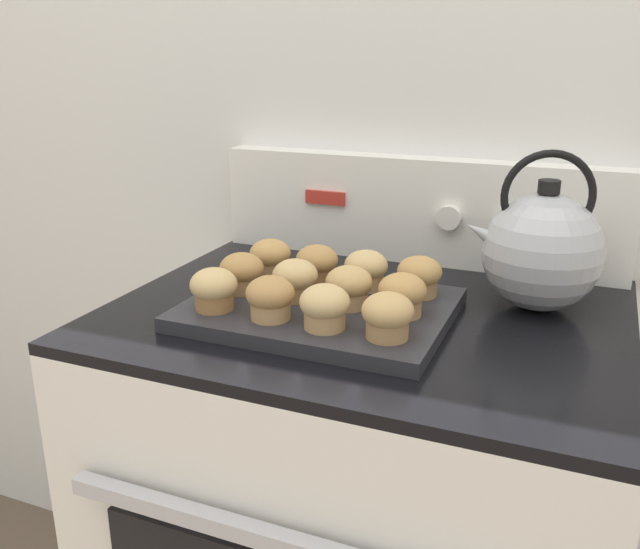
{
  "coord_description": "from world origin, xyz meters",
  "views": [
    {
      "loc": [
        0.31,
        -0.62,
        1.31
      ],
      "look_at": [
        -0.07,
        0.31,
        0.97
      ],
      "focal_mm": 38.0,
      "sensor_mm": 36.0,
      "label": 1
    }
  ],
  "objects_px": {
    "stove_range": "(361,548)",
    "muffin_pan": "(320,309)",
    "tea_kettle": "(541,250)",
    "muffin_r1_c0": "(242,272)",
    "muffin_r1_c2": "(349,286)",
    "muffin_r2_c1": "(317,264)",
    "muffin_r0_c0": "(214,289)",
    "muffin_r2_c0": "(270,257)",
    "muffin_r1_c3": "(402,294)",
    "muffin_r2_c2": "(366,269)",
    "muffin_r2_c3": "(419,276)",
    "muffin_r0_c3": "(388,315)",
    "muffin_r0_c1": "(270,298)",
    "muffin_r1_c1": "(295,279)",
    "muffin_r0_c2": "(325,307)"
  },
  "relations": [
    {
      "from": "stove_range",
      "to": "muffin_pan",
      "type": "xyz_separation_m",
      "value": [
        -0.06,
        -0.06,
        0.47
      ]
    },
    {
      "from": "muffin_pan",
      "to": "stove_range",
      "type": "bearing_deg",
      "value": 44.45
    },
    {
      "from": "tea_kettle",
      "to": "muffin_r1_c0",
      "type": "bearing_deg",
      "value": -159.43
    },
    {
      "from": "muffin_pan",
      "to": "muffin_r1_c2",
      "type": "bearing_deg",
      "value": 1.38
    },
    {
      "from": "muffin_r1_c0",
      "to": "muffin_r2_c1",
      "type": "bearing_deg",
      "value": 43.44
    },
    {
      "from": "muffin_r0_c0",
      "to": "muffin_r2_c1",
      "type": "distance_m",
      "value": 0.19
    },
    {
      "from": "muffin_r1_c2",
      "to": "muffin_r2_c1",
      "type": "height_order",
      "value": "same"
    },
    {
      "from": "muffin_pan",
      "to": "muffin_r2_c0",
      "type": "distance_m",
      "value": 0.16
    },
    {
      "from": "muffin_r1_c3",
      "to": "muffin_r2_c2",
      "type": "xyz_separation_m",
      "value": [
        -0.09,
        0.09,
        0.0
      ]
    },
    {
      "from": "muffin_r1_c2",
      "to": "tea_kettle",
      "type": "height_order",
      "value": "tea_kettle"
    },
    {
      "from": "muffin_r2_c0",
      "to": "muffin_r2_c3",
      "type": "relative_size",
      "value": 1.0
    },
    {
      "from": "muffin_r0_c3",
      "to": "muffin_r1_c2",
      "type": "xyz_separation_m",
      "value": [
        -0.09,
        0.09,
        0.0
      ]
    },
    {
      "from": "muffin_r0_c1",
      "to": "muffin_r0_c0",
      "type": "bearing_deg",
      "value": 179.22
    },
    {
      "from": "muffin_r1_c0",
      "to": "muffin_r0_c1",
      "type": "bearing_deg",
      "value": -42.58
    },
    {
      "from": "stove_range",
      "to": "muffin_pan",
      "type": "bearing_deg",
      "value": -135.55
    },
    {
      "from": "muffin_r1_c1",
      "to": "muffin_r0_c1",
      "type": "bearing_deg",
      "value": -89.41
    },
    {
      "from": "muffin_r0_c0",
      "to": "muffin_r2_c1",
      "type": "bearing_deg",
      "value": 61.64
    },
    {
      "from": "muffin_r2_c3",
      "to": "muffin_r1_c2",
      "type": "bearing_deg",
      "value": -133.59
    },
    {
      "from": "stove_range",
      "to": "muffin_r2_c1",
      "type": "relative_size",
      "value": 13.19
    },
    {
      "from": "muffin_r0_c3",
      "to": "muffin_r2_c1",
      "type": "relative_size",
      "value": 1.0
    },
    {
      "from": "muffin_r1_c1",
      "to": "muffin_r2_c1",
      "type": "height_order",
      "value": "same"
    },
    {
      "from": "muffin_r1_c3",
      "to": "tea_kettle",
      "type": "bearing_deg",
      "value": 43.59
    },
    {
      "from": "muffin_pan",
      "to": "tea_kettle",
      "type": "relative_size",
      "value": 1.56
    },
    {
      "from": "muffin_r0_c2",
      "to": "muffin_r1_c2",
      "type": "xyz_separation_m",
      "value": [
        0.0,
        0.09,
        0.0
      ]
    },
    {
      "from": "muffin_r2_c3",
      "to": "muffin_r0_c2",
      "type": "bearing_deg",
      "value": -115.72
    },
    {
      "from": "muffin_r2_c3",
      "to": "muffin_pan",
      "type": "bearing_deg",
      "value": -145.49
    },
    {
      "from": "muffin_r2_c2",
      "to": "muffin_r2_c3",
      "type": "distance_m",
      "value": 0.09
    },
    {
      "from": "muffin_pan",
      "to": "muffin_r0_c3",
      "type": "distance_m",
      "value": 0.16
    },
    {
      "from": "muffin_pan",
      "to": "muffin_r1_c2",
      "type": "relative_size",
      "value": 5.57
    },
    {
      "from": "muffin_r2_c0",
      "to": "muffin_r2_c3",
      "type": "height_order",
      "value": "same"
    },
    {
      "from": "muffin_r0_c1",
      "to": "muffin_r1_c1",
      "type": "distance_m",
      "value": 0.09
    },
    {
      "from": "muffin_r0_c0",
      "to": "muffin_r1_c3",
      "type": "height_order",
      "value": "same"
    },
    {
      "from": "muffin_r1_c2",
      "to": "muffin_r2_c0",
      "type": "relative_size",
      "value": 1.0
    },
    {
      "from": "muffin_r0_c1",
      "to": "muffin_r1_c2",
      "type": "distance_m",
      "value": 0.12
    },
    {
      "from": "muffin_r0_c2",
      "to": "tea_kettle",
      "type": "bearing_deg",
      "value": 44.38
    },
    {
      "from": "muffin_r0_c2",
      "to": "tea_kettle",
      "type": "distance_m",
      "value": 0.36
    },
    {
      "from": "muffin_r1_c3",
      "to": "muffin_r2_c0",
      "type": "height_order",
      "value": "same"
    },
    {
      "from": "muffin_r0_c2",
      "to": "muffin_r1_c3",
      "type": "bearing_deg",
      "value": 45.93
    },
    {
      "from": "muffin_pan",
      "to": "tea_kettle",
      "type": "distance_m",
      "value": 0.35
    },
    {
      "from": "muffin_r2_c3",
      "to": "muffin_r2_c2",
      "type": "bearing_deg",
      "value": -179.19
    },
    {
      "from": "muffin_r0_c0",
      "to": "muffin_r0_c3",
      "type": "height_order",
      "value": "same"
    },
    {
      "from": "muffin_r2_c2",
      "to": "tea_kettle",
      "type": "bearing_deg",
      "value": 16.01
    },
    {
      "from": "muffin_r0_c1",
      "to": "muffin_r2_c2",
      "type": "relative_size",
      "value": 1.0
    },
    {
      "from": "muffin_r0_c3",
      "to": "muffin_r2_c2",
      "type": "relative_size",
      "value": 1.0
    },
    {
      "from": "muffin_r0_c2",
      "to": "muffin_r2_c2",
      "type": "xyz_separation_m",
      "value": [
        -0.0,
        0.18,
        0.0
      ]
    },
    {
      "from": "stove_range",
      "to": "muffin_r0_c1",
      "type": "relative_size",
      "value": 13.19
    },
    {
      "from": "muffin_r1_c2",
      "to": "muffin_r0_c0",
      "type": "bearing_deg",
      "value": -154.46
    },
    {
      "from": "muffin_r0_c2",
      "to": "muffin_r2_c1",
      "type": "xyz_separation_m",
      "value": [
        -0.09,
        0.18,
        0.0
      ]
    },
    {
      "from": "muffin_r0_c2",
      "to": "muffin_r0_c3",
      "type": "height_order",
      "value": "same"
    },
    {
      "from": "stove_range",
      "to": "muffin_r0_c1",
      "type": "bearing_deg",
      "value": -124.52
    }
  ]
}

